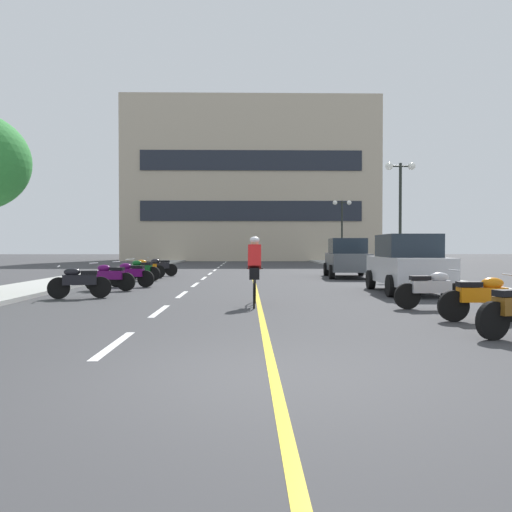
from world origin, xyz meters
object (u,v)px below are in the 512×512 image
object	(u,v)px
parked_car_mid	(347,258)
motorcycle_5	(131,274)
street_lamp_far	(342,217)
motorcycle_8	(159,267)
motorcycle_2	(431,289)
parked_car_near	(407,263)
motorcycle_1	(483,297)
motorcycle_3	(79,281)
motorcycle_4	(109,276)
motorcycle_6	(141,270)
cyclist_rider	(255,269)
motorcycle_7	(146,268)
street_lamp_mid	(400,193)

from	to	relation	value
parked_car_mid	motorcycle_5	size ratio (longest dim) A/B	2.54
street_lamp_far	motorcycle_8	size ratio (longest dim) A/B	2.94
motorcycle_2	parked_car_near	bearing A→B (deg)	79.83
motorcycle_1	motorcycle_5	distance (m)	12.21
street_lamp_far	motorcycle_5	world-z (taller)	street_lamp_far
parked_car_near	parked_car_mid	distance (m)	8.08
parked_car_near	parked_car_mid	size ratio (longest dim) A/B	0.99
motorcycle_3	motorcycle_4	bearing A→B (deg)	85.59
motorcycle_5	motorcycle_6	xyz separation A→B (m)	(-0.33, 3.46, 0.00)
motorcycle_6	cyclist_rider	world-z (taller)	cyclist_rider
motorcycle_3	motorcycle_8	world-z (taller)	same
motorcycle_6	motorcycle_8	bearing A→B (deg)	85.91
parked_car_near	parked_car_mid	xyz separation A→B (m)	(-0.32, 8.08, 0.00)
motorcycle_3	motorcycle_1	bearing A→B (deg)	-26.62
motorcycle_6	cyclist_rider	size ratio (longest dim) A/B	0.94
motorcycle_3	motorcycle_6	bearing A→B (deg)	88.49
parked_car_near	cyclist_rider	bearing A→B (deg)	-144.75
parked_car_mid	motorcycle_3	bearing A→B (deg)	-133.93
motorcycle_5	motorcycle_7	size ratio (longest dim) A/B	1.03
motorcycle_3	motorcycle_7	xyz separation A→B (m)	(0.13, 8.87, 0.00)
motorcycle_2	cyclist_rider	size ratio (longest dim) A/B	0.96
motorcycle_2	motorcycle_3	bearing A→B (deg)	163.70
street_lamp_mid	motorcycle_2	bearing A→B (deg)	-103.55
motorcycle_8	cyclist_rider	world-z (taller)	cyclist_rider
motorcycle_6	motorcycle_7	xyz separation A→B (m)	(-0.07, 1.40, 0.00)
motorcycle_6	motorcycle_2	bearing A→B (deg)	-49.16
parked_car_near	motorcycle_8	bearing A→B (deg)	135.47
motorcycle_7	motorcycle_6	bearing A→B (deg)	-87.34
street_lamp_mid	motorcycle_8	size ratio (longest dim) A/B	3.22
parked_car_mid	motorcycle_5	distance (m)	10.49
street_lamp_far	motorcycle_5	size ratio (longest dim) A/B	2.91
motorcycle_1	motorcycle_4	xyz separation A→B (m)	(-8.99, 7.06, 0.00)
parked_car_mid	motorcycle_7	distance (m)	9.25
motorcycle_5	motorcycle_6	size ratio (longest dim) A/B	1.01
parked_car_mid	motorcycle_8	bearing A→B (deg)	173.56
parked_car_mid	motorcycle_5	world-z (taller)	parked_car_mid
motorcycle_2	motorcycle_8	world-z (taller)	same
parked_car_mid	motorcycle_4	distance (m)	11.67
motorcycle_2	motorcycle_5	xyz separation A→B (m)	(-8.37, 6.61, 0.00)
motorcycle_5	motorcycle_7	world-z (taller)	same
motorcycle_7	motorcycle_4	bearing A→B (deg)	-89.48
parked_car_mid	motorcycle_5	bearing A→B (deg)	-147.17
motorcycle_6	street_lamp_mid	bearing A→B (deg)	14.90
street_lamp_mid	street_lamp_far	world-z (taller)	street_lamp_mid
parked_car_near	motorcycle_2	world-z (taller)	parked_car_near
motorcycle_7	motorcycle_2	bearing A→B (deg)	-52.60
motorcycle_1	motorcycle_2	distance (m)	2.02
motorcycle_2	motorcycle_5	world-z (taller)	same
parked_car_near	motorcycle_8	size ratio (longest dim) A/B	2.54
motorcycle_1	motorcycle_7	world-z (taller)	same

